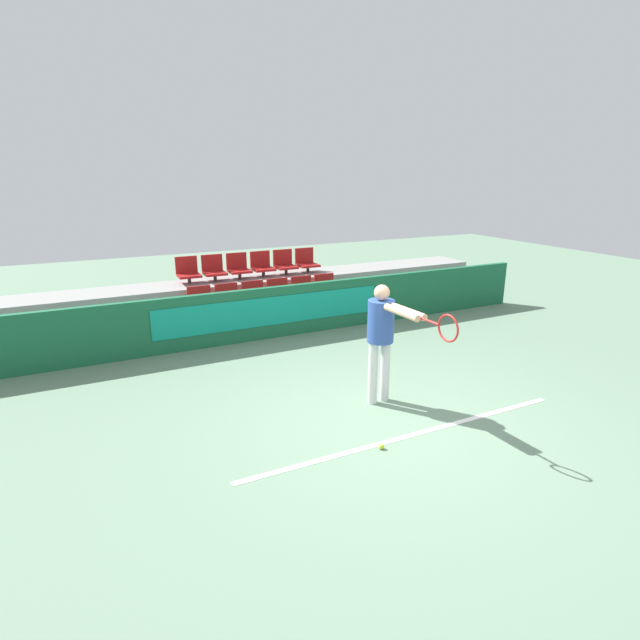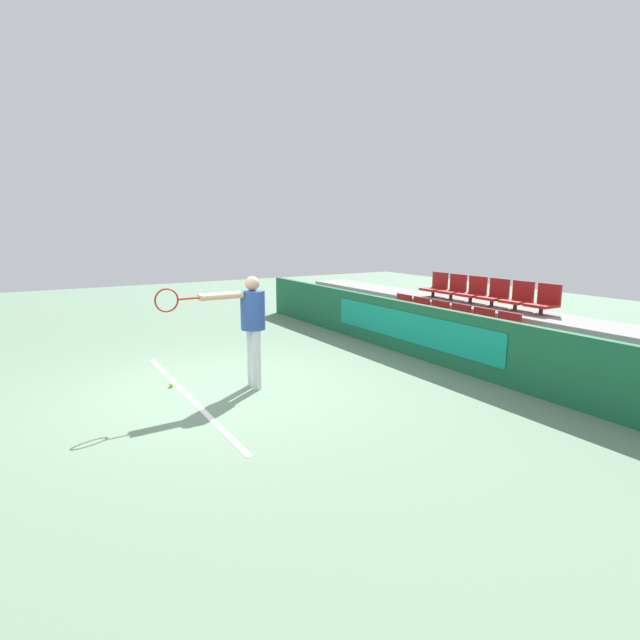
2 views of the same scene
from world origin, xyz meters
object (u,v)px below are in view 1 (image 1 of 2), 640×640
stadium_chair_10 (285,263)px  tennis_player (383,331)px  tennis_ball (381,446)px  stadium_chair_5 (326,289)px  stadium_chair_8 (238,267)px  stadium_chair_11 (306,262)px  stadium_chair_4 (304,291)px  stadium_chair_6 (188,272)px  stadium_chair_1 (228,300)px  stadium_chair_9 (262,265)px  stadium_chair_7 (214,269)px  stadium_chair_2 (255,297)px  stadium_chair_3 (280,294)px  stadium_chair_0 (201,303)px

stadium_chair_10 → tennis_player: 5.15m
tennis_ball → tennis_player: bearing=57.4°
stadium_chair_5 → stadium_chair_8: stadium_chair_8 is taller
stadium_chair_11 → tennis_ball: bearing=-106.9°
stadium_chair_4 → stadium_chair_6: bearing=154.7°
stadium_chair_1 → stadium_chair_9: size_ratio=1.00×
stadium_chair_7 → stadium_chair_6: bearing=180.0°
stadium_chair_2 → stadium_chair_9: size_ratio=1.00×
stadium_chair_3 → stadium_chair_9: (0.00, 1.02, 0.43)m
stadium_chair_6 → stadium_chair_7: same height
stadium_chair_2 → tennis_ball: stadium_chair_2 is taller
stadium_chair_8 → tennis_ball: size_ratio=8.16×
stadium_chair_8 → tennis_player: (0.41, -5.10, -0.03)m
stadium_chair_3 → stadium_chair_6: 1.97m
stadium_chair_5 → stadium_chair_11: 1.11m
stadium_chair_6 → stadium_chair_7: size_ratio=1.00×
stadium_chair_10 → stadium_chair_11: size_ratio=1.00×
stadium_chair_1 → stadium_chair_9: stadium_chair_9 is taller
stadium_chair_4 → tennis_player: 4.15m
stadium_chair_10 → stadium_chair_4: bearing=-90.0°
stadium_chair_2 → tennis_ball: bearing=-92.6°
stadium_chair_7 → stadium_chair_1: bearing=-90.0°
stadium_chair_8 → stadium_chair_11: bearing=0.0°
stadium_chair_7 → stadium_chair_0: bearing=-117.9°
stadium_chair_4 → stadium_chair_11: 1.24m
stadium_chair_2 → stadium_chair_6: (-1.09, 1.02, 0.43)m
stadium_chair_1 → stadium_chair_7: stadium_chair_7 is taller
stadium_chair_11 → stadium_chair_7: bearing=180.0°
stadium_chair_0 → stadium_chair_3: 1.63m
stadium_chair_0 → stadium_chair_11: stadium_chair_11 is taller
stadium_chair_1 → stadium_chair_6: stadium_chair_6 is taller
stadium_chair_10 → stadium_chair_11: (0.54, 0.00, 0.00)m
stadium_chair_4 → stadium_chair_5: 0.54m
stadium_chair_2 → stadium_chair_5: bearing=0.0°
stadium_chair_8 → stadium_chair_10: same height
stadium_chair_3 → stadium_chair_4: 0.54m
stadium_chair_8 → tennis_player: bearing=-85.4°
stadium_chair_4 → stadium_chair_6: 2.44m
stadium_chair_5 → tennis_ball: size_ratio=8.16×
stadium_chair_6 → stadium_chair_8: size_ratio=1.00×
stadium_chair_3 → stadium_chair_8: bearing=117.9°
stadium_chair_4 → stadium_chair_7: (-1.63, 1.02, 0.43)m
stadium_chair_11 → tennis_ball: size_ratio=8.16×
stadium_chair_9 → stadium_chair_4: bearing=-62.1°
stadium_chair_8 → tennis_player: 5.12m
stadium_chair_2 → stadium_chair_6: bearing=136.7°
stadium_chair_11 → stadium_chair_2: bearing=-147.8°
stadium_chair_0 → tennis_ball: (0.85, -5.09, -0.63)m
stadium_chair_2 → stadium_chair_4: size_ratio=1.00×
stadium_chair_2 → stadium_chair_4: bearing=0.0°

